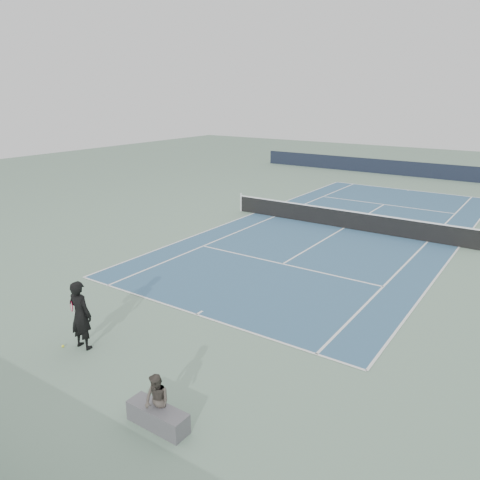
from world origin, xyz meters
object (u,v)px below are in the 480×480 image
Objects in this scene: tennis_ball at (63,346)px; spectator_bench at (157,409)px; tennis_player at (80,315)px; tennis_net at (345,219)px.

spectator_bench is at bearing -10.85° from tennis_ball.
spectator_bench is (3.91, -1.17, -0.55)m from tennis_player.
spectator_bench reaches higher than tennis_net.
tennis_ball is 0.05× the size of spectator_bench.
tennis_player is (-1.31, -15.12, 0.47)m from tennis_net.
tennis_player reaches higher than spectator_bench.
tennis_net is 8.89× the size of spectator_bench.
tennis_ball is at bearing 169.15° from spectator_bench.
tennis_player is at bearing 36.22° from tennis_ball.
spectator_bench is (2.60, -16.29, -0.08)m from tennis_net.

